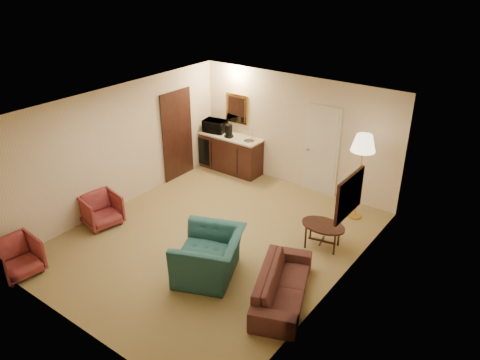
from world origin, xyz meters
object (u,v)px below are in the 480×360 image
object	(u,v)px
teal_armchair	(209,249)
rose_chair_near	(101,209)
waste_bin	(250,172)
rose_chair_far	(17,256)
coffee_table	(322,236)
floor_lamp	(359,177)
coffee_maker	(229,131)
wetbar_cabinet	(231,153)
microwave	(215,125)
sofa	(283,280)

from	to	relation	value
teal_armchair	rose_chair_near	xyz separation A→B (m)	(-2.81, -0.00, -0.17)
rose_chair_near	waste_bin	bearing A→B (deg)	-6.02
rose_chair_near	rose_chair_far	distance (m)	1.90
coffee_table	teal_armchair	bearing A→B (deg)	-120.96
rose_chair_near	waste_bin	world-z (taller)	rose_chair_near
floor_lamp	coffee_maker	size ratio (longest dim) A/B	5.73
waste_bin	rose_chair_near	bearing A→B (deg)	-107.93
wetbar_cabinet	coffee_maker	distance (m)	0.63
microwave	coffee_maker	distance (m)	0.53
wetbar_cabinet	coffee_maker	xyz separation A→B (m)	(0.02, -0.10, 0.62)
floor_lamp	microwave	distance (m)	4.01
wetbar_cabinet	rose_chair_near	xyz separation A→B (m)	(-0.50, -3.62, -0.10)
teal_armchair	microwave	world-z (taller)	microwave
coffee_table	wetbar_cabinet	bearing A→B (deg)	153.50
teal_armchair	coffee_table	xyz separation A→B (m)	(1.14, 1.90, -0.28)
floor_lamp	waste_bin	size ratio (longest dim) A/B	5.92
rose_chair_near	coffee_table	world-z (taller)	rose_chair_near
coffee_maker	rose_chair_far	bearing A→B (deg)	-105.03
rose_chair_far	coffee_maker	bearing A→B (deg)	1.45
sofa	coffee_maker	distance (m)	4.94
rose_chair_near	coffee_maker	bearing A→B (deg)	3.53
sofa	microwave	world-z (taller)	microwave
sofa	teal_armchair	distance (m)	1.34
coffee_table	coffee_maker	size ratio (longest dim) A/B	2.61
waste_bin	teal_armchair	bearing A→B (deg)	-64.94
wetbar_cabinet	waste_bin	distance (m)	0.72
sofa	waste_bin	world-z (taller)	sofa
sofa	rose_chair_near	xyz separation A→B (m)	(-4.12, -0.22, 0.00)
waste_bin	coffee_maker	size ratio (longest dim) A/B	0.97
floor_lamp	wetbar_cabinet	bearing A→B (deg)	174.77
wetbar_cabinet	teal_armchair	size ratio (longest dim) A/B	1.37
sofa	rose_chair_far	distance (m)	4.48
wetbar_cabinet	sofa	bearing A→B (deg)	-43.22
rose_chair_far	coffee_maker	distance (m)	5.48
coffee_table	waste_bin	bearing A→B (deg)	149.49
wetbar_cabinet	microwave	world-z (taller)	microwave
rose_chair_near	coffee_maker	xyz separation A→B (m)	(0.52, 3.53, 0.72)
teal_armchair	coffee_table	size ratio (longest dim) A/B	1.43
sofa	coffee_table	world-z (taller)	sofa
rose_chair_far	coffee_table	xyz separation A→B (m)	(3.78, 3.80, -0.11)
sofa	rose_chair_near	world-z (taller)	same
microwave	coffee_maker	world-z (taller)	microwave
wetbar_cabinet	teal_armchair	bearing A→B (deg)	-57.46
floor_lamp	rose_chair_near	bearing A→B (deg)	-140.38
sofa	wetbar_cabinet	bearing A→B (deg)	25.20
floor_lamp	microwave	bearing A→B (deg)	175.45
sofa	rose_chair_far	bearing A→B (deg)	96.56
rose_chair_far	microwave	size ratio (longest dim) A/B	1.28
floor_lamp	coffee_maker	world-z (taller)	floor_lamp
rose_chair_far	floor_lamp	distance (m)	6.48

